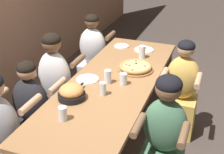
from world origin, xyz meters
The scene contains 18 objects.
ground_plane centered at (0.00, 0.00, 0.00)m, with size 18.00×18.00×0.00m, color #423833.
dining_table centered at (0.00, 0.00, 0.68)m, with size 2.44×0.82×0.76m.
pizza_board_main centered at (0.33, -0.14, 0.79)m, with size 0.38×0.38×0.06m.
skillet_bowl centered at (-0.43, 0.22, 0.82)m, with size 0.36×0.25×0.14m.
empty_plate_a centered at (-0.05, 0.24, 0.77)m, with size 0.23×0.23×0.02m.
empty_plate_b centered at (0.91, -0.08, 0.77)m, with size 0.23×0.23×0.02m.
empty_plate_c centered at (0.94, 0.22, 0.77)m, with size 0.18×0.18×0.02m.
drinking_glass_a centered at (0.67, -0.12, 0.83)m, with size 0.08×0.08×0.15m.
drinking_glass_b centered at (-0.27, -0.01, 0.82)m, with size 0.06×0.06×0.12m.
drinking_glass_c centered at (-0.02, -0.12, 0.82)m, with size 0.07×0.07×0.12m.
drinking_glass_d centered at (-0.04, 0.03, 0.83)m, with size 0.07×0.07×0.14m.
drinking_glass_e centered at (-0.76, 0.13, 0.82)m, with size 0.07×0.07×0.12m.
diner_far_right centered at (0.96, 0.63, 0.51)m, with size 0.51×0.40×1.13m.
diner_far_midleft centered at (-0.48, 0.63, 0.48)m, with size 0.51×0.40×1.08m.
diner_near_midleft centered at (-0.46, -0.63, 0.53)m, with size 0.51×0.40×1.15m.
diner_far_left centered at (-0.92, 0.63, 0.53)m, with size 0.51×0.40×1.16m.
diner_near_midright centered at (0.45, -0.63, 0.50)m, with size 0.51×0.40×1.12m.
diner_far_center centered at (-0.03, 0.63, 0.55)m, with size 0.51×0.40×1.20m.
Camera 1 is at (-2.55, -0.95, 2.18)m, focal length 50.00 mm.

